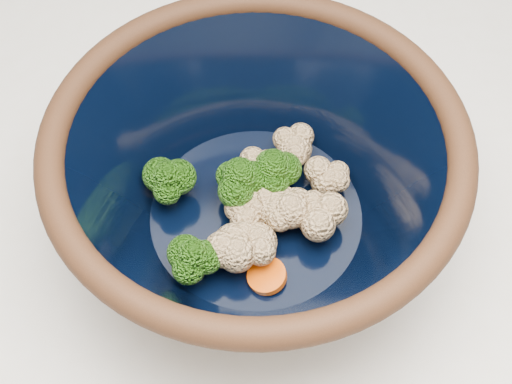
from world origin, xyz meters
TOP-DOWN VIEW (x-y plane):
  - mixing_bowl at (-0.06, 0.00)m, footprint 0.39×0.39m
  - vegetable_pile at (-0.07, 0.00)m, footprint 0.16×0.14m

SIDE VIEW (x-z plane):
  - vegetable_pile at x=-0.07m, z-range 0.93..0.98m
  - mixing_bowl at x=-0.06m, z-range 0.91..1.04m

